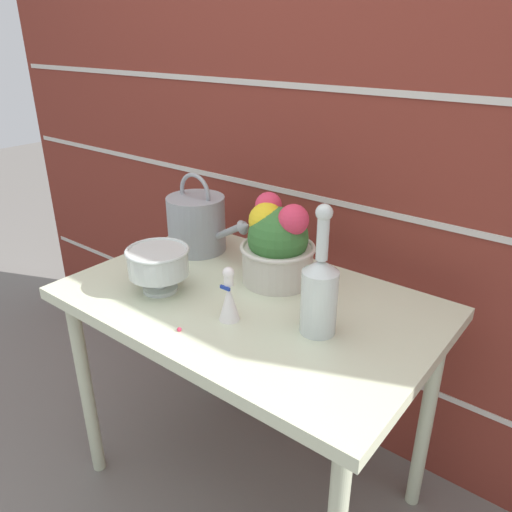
# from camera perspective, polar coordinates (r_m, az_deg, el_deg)

# --- Properties ---
(ground_plane) EXTENTS (12.00, 12.00, 0.00)m
(ground_plane) POSITION_cam_1_polar(r_m,az_deg,el_deg) (1.92, -0.70, -24.47)
(ground_plane) COLOR slate
(brick_wall) EXTENTS (3.60, 0.08, 2.20)m
(brick_wall) POSITION_cam_1_polar(r_m,az_deg,el_deg) (1.69, 9.53, 12.35)
(brick_wall) COLOR maroon
(brick_wall) RESTS_ON ground_plane
(patio_table) EXTENTS (1.07, 0.69, 0.74)m
(patio_table) POSITION_cam_1_polar(r_m,az_deg,el_deg) (1.49, -0.82, -7.53)
(patio_table) COLOR beige
(patio_table) RESTS_ON ground_plane
(watering_can) EXTENTS (0.34, 0.20, 0.27)m
(watering_can) POSITION_cam_1_polar(r_m,az_deg,el_deg) (1.73, -6.74, 3.79)
(watering_can) COLOR #93999E
(watering_can) RESTS_ON patio_table
(crystal_pedestal_bowl) EXTENTS (0.19, 0.19, 0.13)m
(crystal_pedestal_bowl) POSITION_cam_1_polar(r_m,az_deg,el_deg) (1.47, -11.12, -0.77)
(crystal_pedestal_bowl) COLOR silver
(crystal_pedestal_bowl) RESTS_ON patio_table
(flower_planter) EXTENTS (0.23, 0.23, 0.26)m
(flower_planter) POSITION_cam_1_polar(r_m,az_deg,el_deg) (1.49, 2.50, 1.36)
(flower_planter) COLOR beige
(flower_planter) RESTS_ON patio_table
(glass_decanter) EXTENTS (0.09, 0.09, 0.34)m
(glass_decanter) POSITION_cam_1_polar(r_m,az_deg,el_deg) (1.24, 7.28, -3.97)
(glass_decanter) COLOR silver
(glass_decanter) RESTS_ON patio_table
(figurine_vase) EXTENTS (0.06, 0.06, 0.15)m
(figurine_vase) POSITION_cam_1_polar(r_m,az_deg,el_deg) (1.31, -3.10, -4.88)
(figurine_vase) COLOR white
(figurine_vase) RESTS_ON patio_table
(fallen_petal) EXTENTS (0.01, 0.01, 0.01)m
(fallen_petal) POSITION_cam_1_polar(r_m,az_deg,el_deg) (1.31, -8.76, -8.30)
(fallen_petal) COLOR #E03856
(fallen_petal) RESTS_ON patio_table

